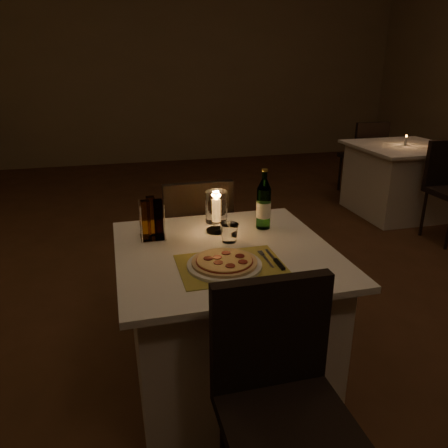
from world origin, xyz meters
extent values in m
cube|color=#4D2C18|center=(0.00, 0.00, -0.01)|extent=(8.00, 10.00, 0.02)
cube|color=olive|center=(0.00, 5.01, 1.50)|extent=(8.00, 0.02, 3.00)
cube|color=silver|center=(-0.29, -0.37, 0.35)|extent=(0.88, 0.88, 0.71)
cube|color=silver|center=(-0.29, -0.37, 0.72)|extent=(1.00, 1.00, 0.03)
cube|color=black|center=(-0.29, -1.17, 0.46)|extent=(0.42, 0.42, 0.05)
cube|color=black|center=(-0.29, -0.98, 0.69)|extent=(0.42, 0.05, 0.42)
cylinder|color=black|center=(-0.12, -1.00, 0.22)|extent=(0.03, 0.03, 0.44)
cube|color=black|center=(-0.29, 0.43, 0.46)|extent=(0.42, 0.42, 0.05)
cube|color=black|center=(-0.29, 0.25, 0.69)|extent=(0.42, 0.05, 0.42)
cylinder|color=black|center=(-0.12, 0.60, 0.22)|extent=(0.03, 0.03, 0.44)
cylinder|color=black|center=(-0.46, 0.60, 0.22)|extent=(0.03, 0.03, 0.44)
cylinder|color=black|center=(-0.12, 0.26, 0.22)|extent=(0.03, 0.03, 0.44)
cylinder|color=black|center=(-0.46, 0.26, 0.22)|extent=(0.03, 0.03, 0.44)
cube|color=#A8993A|center=(-0.31, -0.55, 0.74)|extent=(0.45, 0.34, 0.00)
cylinder|color=white|center=(-0.34, -0.55, 0.75)|extent=(0.32, 0.32, 0.01)
cylinder|color=#D8B77F|center=(-0.34, -0.55, 0.76)|extent=(0.28, 0.28, 0.01)
cylinder|color=maroon|center=(-0.34, -0.55, 0.77)|extent=(0.24, 0.24, 0.00)
cylinder|color=#EACC7F|center=(-0.34, -0.55, 0.77)|extent=(0.24, 0.24, 0.00)
cylinder|color=maroon|center=(-0.27, -0.54, 0.78)|extent=(0.04, 0.04, 0.00)
cylinder|color=maroon|center=(-0.32, -0.49, 0.78)|extent=(0.04, 0.04, 0.00)
cylinder|color=maroon|center=(-0.36, -0.52, 0.78)|extent=(0.04, 0.04, 0.00)
cylinder|color=maroon|center=(-0.40, -0.52, 0.78)|extent=(0.04, 0.04, 0.00)
cylinder|color=maroon|center=(-0.37, -0.58, 0.78)|extent=(0.04, 0.04, 0.00)
cylinder|color=maroon|center=(-0.33, -0.62, 0.78)|extent=(0.04, 0.04, 0.00)
cylinder|color=maroon|center=(-0.27, -0.60, 0.78)|extent=(0.04, 0.04, 0.00)
cube|color=silver|center=(-0.14, -0.55, 0.75)|extent=(0.01, 0.14, 0.00)
cube|color=silver|center=(-0.14, -0.46, 0.75)|extent=(0.02, 0.05, 0.00)
cube|color=black|center=(-0.11, -0.60, 0.75)|extent=(0.02, 0.10, 0.01)
cube|color=silver|center=(-0.11, -0.49, 0.75)|extent=(0.01, 0.12, 0.00)
cylinder|color=#5C9F55|center=(-0.02, -0.15, 0.85)|extent=(0.07, 0.07, 0.21)
cylinder|color=#5C9F55|center=(-0.02, -0.15, 1.02)|extent=(0.03, 0.03, 0.04)
cylinder|color=gold|center=(-0.02, -0.15, 1.05)|extent=(0.03, 0.03, 0.01)
cylinder|color=silver|center=(-0.02, -0.15, 0.84)|extent=(0.08, 0.08, 0.08)
cylinder|color=white|center=(-0.27, -0.14, 0.75)|extent=(0.11, 0.11, 0.01)
cylinder|color=white|center=(-0.27, -0.14, 0.77)|extent=(0.02, 0.02, 0.04)
cylinder|color=white|center=(-0.27, -0.14, 0.87)|extent=(0.11, 0.11, 0.16)
cylinder|color=white|center=(-0.27, -0.14, 0.86)|extent=(0.03, 0.03, 0.12)
ellipsoid|color=orange|center=(-0.27, -0.14, 0.93)|extent=(0.02, 0.02, 0.03)
cube|color=white|center=(-0.60, -0.14, 0.74)|extent=(0.12, 0.12, 0.01)
cylinder|color=white|center=(-0.65, -0.20, 0.84)|extent=(0.01, 0.01, 0.18)
cylinder|color=white|center=(-0.54, -0.20, 0.84)|extent=(0.01, 0.01, 0.18)
cylinder|color=white|center=(-0.65, -0.09, 0.84)|extent=(0.01, 0.01, 0.18)
cylinder|color=white|center=(-0.54, -0.09, 0.84)|extent=(0.01, 0.01, 0.18)
cube|color=#BF8C33|center=(-0.63, -0.17, 0.85)|extent=(0.04, 0.04, 0.20)
cube|color=#3F1E14|center=(-0.57, -0.17, 0.85)|extent=(0.04, 0.04, 0.20)
cube|color=#BF8C33|center=(-0.60, -0.11, 0.85)|extent=(0.04, 0.04, 0.20)
cube|color=silver|center=(2.20, 1.73, 0.35)|extent=(0.88, 0.88, 0.71)
cube|color=silver|center=(2.20, 1.73, 0.72)|extent=(1.00, 1.00, 0.03)
cube|color=black|center=(2.20, 1.12, 0.69)|extent=(0.42, 0.05, 0.42)
cylinder|color=black|center=(2.03, 1.10, 0.22)|extent=(0.03, 0.03, 0.44)
cube|color=black|center=(2.20, 2.53, 0.46)|extent=(0.42, 0.42, 0.05)
cube|color=black|center=(2.20, 2.35, 0.69)|extent=(0.42, 0.05, 0.42)
cylinder|color=black|center=(2.37, 2.70, 0.22)|extent=(0.03, 0.03, 0.44)
cylinder|color=black|center=(2.03, 2.70, 0.22)|extent=(0.03, 0.03, 0.44)
cylinder|color=black|center=(2.37, 2.36, 0.22)|extent=(0.03, 0.03, 0.44)
cylinder|color=black|center=(2.03, 2.36, 0.22)|extent=(0.03, 0.03, 0.44)
cylinder|color=white|center=(2.20, 1.73, 0.79)|extent=(0.03, 0.03, 0.09)
ellipsoid|color=orange|center=(2.20, 1.73, 0.84)|extent=(0.01, 0.01, 0.02)
camera|label=1|loc=(-0.76, -2.17, 1.57)|focal=35.00mm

